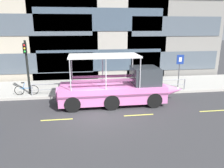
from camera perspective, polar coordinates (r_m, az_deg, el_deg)
name	(u,v)px	position (r m, az deg, el deg)	size (l,w,h in m)	color
ground_plane	(98,112)	(13.42, -3.76, -7.54)	(120.00, 120.00, 0.00)	#333335
sidewalk	(93,86)	(18.67, -5.05, -0.64)	(32.00, 4.80, 0.18)	#A8A59E
curb_edge	(95,95)	(16.29, -4.58, -3.03)	(32.00, 0.18, 0.18)	#B2ADA3
lane_centreline	(99,117)	(12.74, -3.52, -8.80)	(25.80, 0.12, 0.01)	#DBD64C
curb_guardrail	(112,85)	(16.54, -0.06, -0.25)	(11.98, 0.09, 0.86)	gray
traffic_light_pole	(27,62)	(16.95, -21.66, 5.40)	(0.24, 0.46, 3.99)	black
parking_sign	(180,65)	(18.50, 17.49, 4.72)	(0.60, 0.12, 2.72)	#4C4F54
leaned_bicycle	(26,90)	(17.24, -21.71, -1.44)	(1.74, 0.46, 0.96)	black
duck_tour_boat	(120,88)	(14.59, 2.01, -1.20)	(8.72, 2.49, 3.35)	pink
pedestrian_near_bow	(154,74)	(18.26, 11.15, 2.53)	(0.29, 0.49, 1.78)	#1E2338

